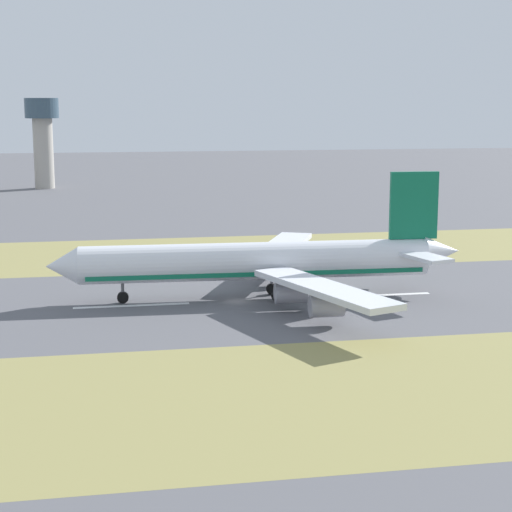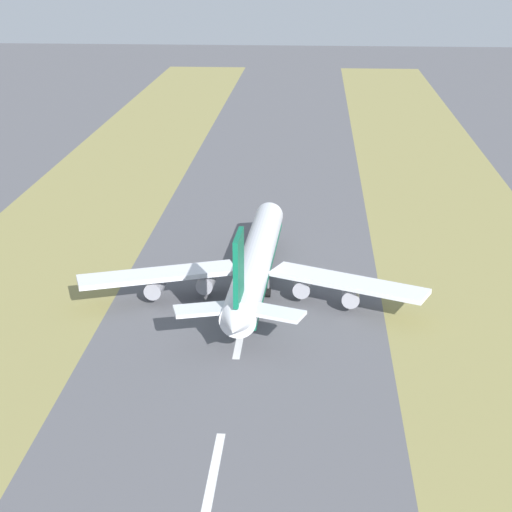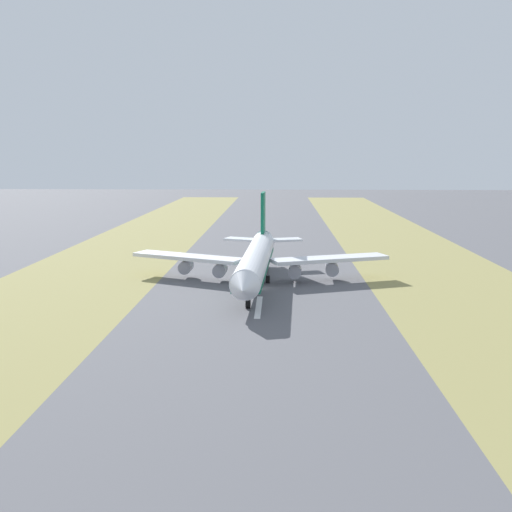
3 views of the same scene
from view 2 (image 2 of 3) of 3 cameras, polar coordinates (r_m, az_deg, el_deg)
ground_plane at (r=167.24m, az=-0.36°, el=-1.86°), size 800.00×800.00×0.00m
grass_median_west at (r=176.18m, az=-15.12°, el=-1.41°), size 40.00×600.00×0.01m
grass_median_east at (r=170.14m, az=14.95°, el=-2.19°), size 40.00×600.00×0.01m
centreline_dash_near at (r=111.59m, az=-2.84°, el=-14.19°), size 1.20×18.00×0.01m
centreline_dash_mid at (r=146.10m, az=-1.04°, el=-5.29°), size 1.20×18.00×0.01m
centreline_dash_far at (r=182.87m, az=0.03°, el=0.13°), size 1.20×18.00×0.01m
airplane_main_jet at (r=160.22m, az=-0.07°, el=-0.56°), size 64.09×67.16×20.20m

